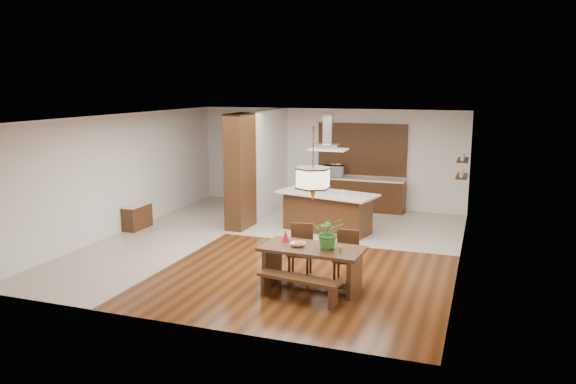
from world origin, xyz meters
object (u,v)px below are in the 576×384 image
at_px(foliage_plant, 329,232).
at_px(island_cup, 343,192).
at_px(dining_table, 312,258).
at_px(microwave, 334,171).
at_px(dining_bench, 298,289).
at_px(pendant_lantern, 313,164).
at_px(dining_chair_right, 346,257).
at_px(dining_chair_left, 300,250).
at_px(fruit_bowl, 298,244).
at_px(kitchen_island, 327,211).
at_px(hallway_console, 137,217).
at_px(range_hood, 328,132).

xyz_separation_m(foliage_plant, island_cup, (-0.66, 3.71, 0.00)).
xyz_separation_m(dining_table, microwave, (-1.35, 6.49, 0.56)).
xyz_separation_m(dining_bench, foliage_plant, (0.33, 0.69, 0.84)).
distance_m(dining_bench, pendant_lantern, 2.14).
height_order(dining_chair_right, microwave, microwave).
relative_size(dining_chair_left, pendant_lantern, 0.74).
bearing_deg(pendant_lantern, microwave, 101.72).
height_order(dining_chair_right, foliage_plant, foliage_plant).
relative_size(dining_table, microwave, 3.09).
relative_size(dining_chair_right, fruit_bowl, 3.52).
distance_m(dining_chair_right, kitchen_island, 3.57).
relative_size(hallway_console, dining_table, 0.47).
bearing_deg(dining_chair_right, foliage_plant, -113.06).
distance_m(dining_chair_left, island_cup, 3.22).
bearing_deg(pendant_lantern, fruit_bowl, -173.86).
bearing_deg(foliage_plant, fruit_bowl, -173.19).
height_order(kitchen_island, microwave, microwave).
xyz_separation_m(dining_table, kitchen_island, (-0.80, 3.86, -0.04)).
bearing_deg(fruit_bowl, foliage_plant, 6.81).
relative_size(pendant_lantern, range_hood, 1.46).
bearing_deg(island_cup, pendant_lantern, -84.32).
relative_size(dining_chair_left, island_cup, 7.94).
xyz_separation_m(pendant_lantern, fruit_bowl, (-0.26, -0.03, -1.46)).
relative_size(range_hood, microwave, 1.50).
height_order(hallway_console, dining_table, dining_table).
bearing_deg(dining_chair_right, kitchen_island, 109.93).
relative_size(dining_table, dining_bench, 1.27).
bearing_deg(microwave, foliage_plant, -84.98).
relative_size(dining_table, dining_chair_left, 1.91).
bearing_deg(hallway_console, dining_table, -25.05).
relative_size(foliage_plant, microwave, 0.96).
xyz_separation_m(dining_bench, microwave, (-1.31, 7.14, 0.91)).
distance_m(pendant_lantern, foliage_plant, 1.24).
bearing_deg(fruit_bowl, dining_chair_right, 36.48).
distance_m(dining_bench, microwave, 7.32).
height_order(hallway_console, fruit_bowl, fruit_bowl).
distance_m(hallway_console, dining_chair_left, 5.34).
bearing_deg(dining_chair_right, hallway_console, 160.10).
xyz_separation_m(hallway_console, island_cup, (5.02, 1.23, 0.73)).
height_order(foliage_plant, range_hood, range_hood).
height_order(dining_table, dining_chair_left, dining_chair_left).
bearing_deg(microwave, pendant_lantern, -87.48).
distance_m(foliage_plant, island_cup, 3.77).
bearing_deg(dining_chair_left, dining_table, -61.42).
bearing_deg(foliage_plant, pendant_lantern, -172.57).
bearing_deg(foliage_plant, hallway_console, 156.40).
distance_m(kitchen_island, range_hood, 1.95).
xyz_separation_m(pendant_lantern, range_hood, (-0.80, 3.86, 0.22)).
bearing_deg(dining_table, range_hood, 101.71).
bearing_deg(pendant_lantern, kitchen_island, 101.72).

